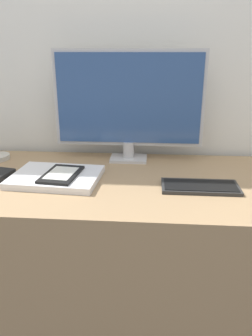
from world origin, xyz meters
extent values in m
cube|color=silver|center=(0.00, 0.58, 1.20)|extent=(3.60, 0.05, 2.40)
cube|color=#997A56|center=(0.00, 0.21, 0.36)|extent=(1.53, 0.62, 0.72)
cube|color=#B7B7BC|center=(-0.06, 0.43, 0.73)|extent=(0.15, 0.11, 0.01)
cylinder|color=#B7B7BC|center=(-0.06, 0.43, 0.77)|extent=(0.05, 0.05, 0.07)
cube|color=#B7B7BC|center=(-0.06, 0.44, 0.98)|extent=(0.61, 0.01, 0.38)
cube|color=#2D4C84|center=(-0.06, 0.43, 0.98)|extent=(0.58, 0.01, 0.36)
cube|color=#282828|center=(0.20, 0.15, 0.73)|extent=(0.26, 0.12, 0.01)
cube|color=black|center=(0.20, 0.14, 0.73)|extent=(0.24, 0.10, 0.00)
cube|color=silver|center=(-0.31, 0.18, 0.73)|extent=(0.32, 0.26, 0.01)
cube|color=silver|center=(-0.31, 0.18, 0.74)|extent=(0.32, 0.26, 0.01)
cube|color=black|center=(-0.28, 0.17, 0.75)|extent=(0.13, 0.19, 0.01)
cube|color=silver|center=(-0.28, 0.17, 0.75)|extent=(0.10, 0.14, 0.00)
camera|label=1|loc=(0.03, -0.89, 1.16)|focal=35.00mm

